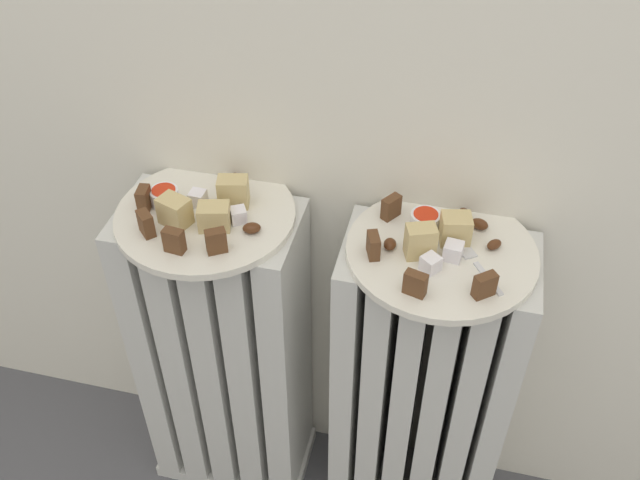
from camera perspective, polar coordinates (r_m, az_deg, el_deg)
name	(u,v)px	position (r m, az deg, el deg)	size (l,w,h in m)	color
radiator_left	(225,358)	(1.36, -7.64, -9.40)	(0.31, 0.17, 0.68)	silver
radiator_right	(419,395)	(1.31, 8.02, -12.29)	(0.31, 0.17, 0.68)	silver
plate_left	(206,215)	(1.12, -9.21, 1.98)	(0.28, 0.28, 0.01)	silver
plate_right	(441,252)	(1.05, 9.77, -0.96)	(0.28, 0.28, 0.01)	silver
dark_cake_slice_left_0	(144,199)	(1.13, -14.00, 3.24)	(0.03, 0.02, 0.04)	#56351E
dark_cake_slice_left_1	(146,224)	(1.08, -13.85, 1.29)	(0.03, 0.02, 0.04)	#56351E
dark_cake_slice_left_2	(174,241)	(1.04, -11.69, -0.05)	(0.03, 0.02, 0.04)	#56351E
dark_cake_slice_left_3	(216,241)	(1.03, -8.37, -0.10)	(0.03, 0.02, 0.04)	#56351E
marble_cake_slice_left_0	(233,192)	(1.11, -7.01, 3.87)	(0.05, 0.03, 0.05)	tan
marble_cake_slice_left_1	(175,211)	(1.09, -11.64, 2.29)	(0.05, 0.03, 0.04)	tan
marble_cake_slice_left_2	(214,217)	(1.07, -8.54, 1.87)	(0.05, 0.03, 0.04)	tan
turkish_delight_left_0	(198,198)	(1.12, -9.82, 3.34)	(0.02, 0.02, 0.02)	white
turkish_delight_left_1	(238,215)	(1.08, -6.60, 2.01)	(0.02, 0.02, 0.02)	white
medjool_date_left_0	(234,179)	(1.16, -6.92, 4.93)	(0.02, 0.02, 0.02)	#4C2814
medjool_date_left_1	(252,228)	(1.06, -5.53, 0.96)	(0.03, 0.02, 0.02)	#4C2814
jam_bowl_left	(164,196)	(1.14, -12.43, 3.52)	(0.05, 0.05, 0.03)	white
dark_cake_slice_right_0	(391,207)	(1.09, 5.76, 2.65)	(0.03, 0.02, 0.04)	#56351E
dark_cake_slice_right_1	(373,245)	(1.02, 4.33, -0.44)	(0.03, 0.02, 0.04)	#56351E
dark_cake_slice_right_2	(415,284)	(0.97, 7.68, -3.51)	(0.03, 0.02, 0.04)	#56351E
dark_cake_slice_right_3	(485,285)	(0.98, 13.13, -3.58)	(0.03, 0.02, 0.04)	#56351E
marble_cake_slice_right_0	(455,229)	(1.05, 10.87, 0.88)	(0.04, 0.04, 0.05)	tan
marble_cake_slice_right_1	(421,241)	(1.02, 8.10, -0.11)	(0.04, 0.03, 0.05)	tan
turkish_delight_right_0	(431,264)	(1.01, 8.91, -1.89)	(0.02, 0.02, 0.02)	white
turkish_delight_right_1	(453,251)	(1.03, 10.69, -0.89)	(0.03, 0.03, 0.03)	white
medjool_date_right_0	(494,245)	(1.06, 13.86, -0.36)	(0.02, 0.01, 0.02)	#4C2814
medjool_date_right_1	(480,224)	(1.09, 12.74, 1.26)	(0.03, 0.02, 0.02)	#4C2814
medjool_date_right_2	(390,244)	(1.04, 5.66, -0.33)	(0.02, 0.02, 0.01)	#4C2814
medjool_date_right_3	(465,215)	(1.11, 11.64, 2.02)	(0.03, 0.02, 0.02)	#4C2814
jam_bowl_right	(425,220)	(1.07, 8.48, 1.62)	(0.05, 0.05, 0.03)	white
fork	(479,267)	(1.03, 12.69, -2.14)	(0.07, 0.09, 0.00)	silver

